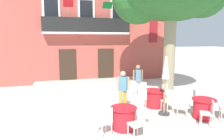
% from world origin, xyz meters
% --- Properties ---
extents(ground_plane, '(120.00, 120.00, 0.00)m').
position_xyz_m(ground_plane, '(0.00, 0.00, 0.00)').
color(ground_plane, silver).
extents(building_facade, '(13.00, 5.09, 7.50)m').
position_xyz_m(building_facade, '(0.17, 6.99, 3.75)').
color(building_facade, '#B24C42').
rests_on(building_facade, ground).
extents(entrance_step_platform, '(6.84, 2.21, 0.25)m').
position_xyz_m(entrance_step_platform, '(0.17, 3.90, 0.12)').
color(entrance_step_platform, silver).
rests_on(entrance_step_platform, ground).
extents(cafe_table_near_tree, '(0.86, 0.86, 0.76)m').
position_xyz_m(cafe_table_near_tree, '(2.24, -0.84, 0.39)').
color(cafe_table_near_tree, red).
rests_on(cafe_table_near_tree, ground).
extents(cafe_chair_near_tree_0, '(0.47, 0.47, 0.91)m').
position_xyz_m(cafe_chair_near_tree_0, '(1.52, -1.07, 0.53)').
color(cafe_chair_near_tree_0, silver).
rests_on(cafe_chair_near_tree_0, ground).
extents(cafe_chair_near_tree_1, '(0.50, 0.50, 0.91)m').
position_xyz_m(cafe_chair_near_tree_1, '(2.53, -1.54, 0.53)').
color(cafe_chair_near_tree_1, silver).
rests_on(cafe_chair_near_tree_1, ground).
extents(cafe_chair_near_tree_2, '(0.49, 0.49, 0.91)m').
position_xyz_m(cafe_chair_near_tree_2, '(2.95, -0.57, 0.53)').
color(cafe_chair_near_tree_2, silver).
rests_on(cafe_chair_near_tree_2, ground).
extents(cafe_chair_near_tree_3, '(0.43, 0.43, 0.91)m').
position_xyz_m(cafe_chair_near_tree_3, '(2.10, -0.10, 0.53)').
color(cafe_chair_near_tree_3, silver).
rests_on(cafe_chair_near_tree_3, ground).
extents(cafe_table_middle, '(0.86, 0.86, 0.76)m').
position_xyz_m(cafe_table_middle, '(0.23, -2.58, 0.39)').
color(cafe_table_middle, red).
rests_on(cafe_table_middle, ground).
extents(cafe_chair_middle_0, '(0.50, 0.50, 0.91)m').
position_xyz_m(cafe_chair_middle_0, '(-0.46, -2.88, 0.53)').
color(cafe_chair_middle_0, silver).
rests_on(cafe_chair_middle_0, ground).
extents(cafe_chair_middle_1, '(0.47, 0.47, 0.91)m').
position_xyz_m(cafe_chair_middle_1, '(0.44, -3.31, 0.53)').
color(cafe_chair_middle_1, silver).
rests_on(cafe_chair_middle_1, ground).
extents(cafe_chair_middle_2, '(0.47, 0.47, 0.91)m').
position_xyz_m(cafe_chair_middle_2, '(0.95, -2.35, 0.53)').
color(cafe_chair_middle_2, silver).
rests_on(cafe_chair_middle_2, ground).
extents(cafe_chair_middle_3, '(0.43, 0.43, 0.91)m').
position_xyz_m(cafe_chair_middle_3, '(0.09, -1.84, 0.53)').
color(cafe_chair_middle_3, silver).
rests_on(cafe_chair_middle_3, ground).
extents(cafe_table_front, '(0.86, 0.86, 0.76)m').
position_xyz_m(cafe_table_front, '(3.42, -2.51, 0.39)').
color(cafe_table_front, red).
rests_on(cafe_table_front, ground).
extents(cafe_chair_front_0, '(0.53, 0.53, 0.91)m').
position_xyz_m(cafe_chair_front_0, '(3.68, -1.80, 0.53)').
color(cafe_chair_front_0, silver).
rests_on(cafe_chair_front_0, ground).
extents(cafe_chair_front_1, '(0.56, 0.56, 0.91)m').
position_xyz_m(cafe_chair_front_1, '(2.76, -2.14, 0.53)').
color(cafe_chair_front_1, silver).
rests_on(cafe_chair_front_1, ground).
extents(cafe_chair_front_2, '(0.55, 0.55, 0.91)m').
position_xyz_m(cafe_chair_front_2, '(3.07, -3.18, 0.53)').
color(cafe_chair_front_2, silver).
rests_on(cafe_chair_front_2, ground).
extents(cafe_umbrella, '(0.44, 0.44, 2.55)m').
position_xyz_m(cafe_umbrella, '(2.21, -1.75, 1.67)').
color(cafe_umbrella, '#997A56').
rests_on(cafe_umbrella, ground).
extents(pedestrian_near_entrance, '(0.53, 0.39, 1.71)m').
position_xyz_m(pedestrian_near_entrance, '(2.02, 0.52, 0.97)').
color(pedestrian_near_entrance, silver).
rests_on(pedestrian_near_entrance, ground).
extents(pedestrian_mid_plaza, '(0.53, 0.37, 1.69)m').
position_xyz_m(pedestrian_mid_plaza, '(0.73, -1.03, 0.96)').
color(pedestrian_mid_plaza, gold).
rests_on(pedestrian_mid_plaza, ground).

